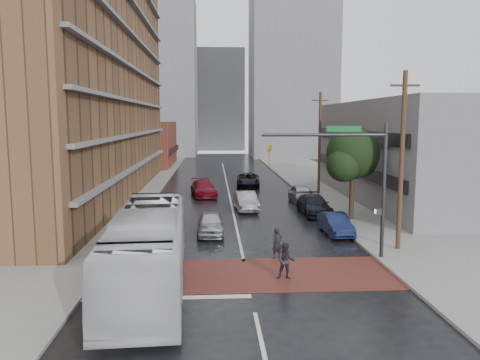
{
  "coord_description": "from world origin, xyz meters",
  "views": [
    {
      "loc": [
        -1.56,
        -21.07,
        7.38
      ],
      "look_at": [
        0.16,
        8.76,
        3.5
      ],
      "focal_mm": 35.0,
      "sensor_mm": 36.0,
      "label": 1
    }
  ],
  "objects": [
    {
      "name": "distant_tower_east",
      "position": [
        14.0,
        72.0,
        18.0
      ],
      "size": [
        16.0,
        14.0,
        36.0
      ],
      "primitive_type": "cube",
      "color": "slate",
      "rests_on": "ground"
    },
    {
      "name": "utility_pole_far",
      "position": [
        8.8,
        24.0,
        5.14
      ],
      "size": [
        1.6,
        0.26,
        10.0
      ],
      "color": "#473321",
      "rests_on": "ground"
    },
    {
      "name": "storefront_west",
      "position": [
        -12.0,
        54.0,
        3.5
      ],
      "size": [
        8.0,
        16.0,
        7.0
      ],
      "primitive_type": "cube",
      "color": "brown",
      "rests_on": "ground"
    },
    {
      "name": "car_parked_mid",
      "position": [
        6.3,
        14.5,
        0.74
      ],
      "size": [
        2.17,
        5.15,
        1.48
      ],
      "primitive_type": "imported",
      "rotation": [
        0.0,
        0.0,
        0.02
      ],
      "color": "black",
      "rests_on": "ground"
    },
    {
      "name": "car_travel_c",
      "position": [
        -2.51,
        23.71,
        0.77
      ],
      "size": [
        2.94,
        5.56,
        1.54
      ],
      "primitive_type": "imported",
      "rotation": [
        0.0,
        0.0,
        0.15
      ],
      "color": "maroon",
      "rests_on": "ground"
    },
    {
      "name": "utility_pole_near",
      "position": [
        8.8,
        4.0,
        5.14
      ],
      "size": [
        1.6,
        0.26,
        10.0
      ],
      "color": "#473321",
      "rests_on": "ground"
    },
    {
      "name": "ground",
      "position": [
        0.0,
        0.0,
        0.0
      ],
      "size": [
        160.0,
        160.0,
        0.0
      ],
      "primitive_type": "plane",
      "color": "black",
      "rests_on": "ground"
    },
    {
      "name": "distant_tower_center",
      "position": [
        0.0,
        95.0,
        12.0
      ],
      "size": [
        12.0,
        10.0,
        24.0
      ],
      "primitive_type": "cube",
      "color": "slate",
      "rests_on": "ground"
    },
    {
      "name": "pedestrian_b",
      "position": [
        1.77,
        -0.24,
        0.86
      ],
      "size": [
        0.93,
        0.77,
        1.72
      ],
      "primitive_type": "imported",
      "rotation": [
        0.0,
        0.0,
        -0.15
      ],
      "color": "#262025",
      "rests_on": "ground"
    },
    {
      "name": "apartment_block",
      "position": [
        -14.0,
        24.0,
        14.0
      ],
      "size": [
        10.0,
        44.0,
        28.0
      ],
      "primitive_type": "cube",
      "color": "brown",
      "rests_on": "ground"
    },
    {
      "name": "car_parked_near",
      "position": [
        6.3,
        8.06,
        0.68
      ],
      "size": [
        1.57,
        4.17,
        1.36
      ],
      "primitive_type": "imported",
      "rotation": [
        0.0,
        0.0,
        0.03
      ],
      "color": "#121B40",
      "rests_on": "ground"
    },
    {
      "name": "building_east",
      "position": [
        16.5,
        20.0,
        4.5
      ],
      "size": [
        11.0,
        26.0,
        9.0
      ],
      "primitive_type": "cube",
      "color": "slate",
      "rests_on": "ground"
    },
    {
      "name": "transit_bus",
      "position": [
        -4.42,
        -1.0,
        1.76
      ],
      "size": [
        3.63,
        12.75,
        3.51
      ],
      "primitive_type": "imported",
      "rotation": [
        0.0,
        0.0,
        0.05
      ],
      "color": "silver",
      "rests_on": "ground"
    },
    {
      "name": "street_tree",
      "position": [
        8.52,
        12.03,
        4.73
      ],
      "size": [
        4.2,
        4.1,
        6.9
      ],
      "color": "#332319",
      "rests_on": "ground"
    },
    {
      "name": "pedestrian_a",
      "position": [
        1.82,
        3.0,
        0.83
      ],
      "size": [
        0.71,
        0.6,
        1.66
      ],
      "primitive_type": "imported",
      "rotation": [
        0.0,
        0.0,
        0.39
      ],
      "color": "black",
      "rests_on": "ground"
    },
    {
      "name": "car_parked_far",
      "position": [
        6.3,
        19.58,
        0.8
      ],
      "size": [
        2.06,
        4.74,
        1.59
      ],
      "primitive_type": "imported",
      "rotation": [
        0.0,
        0.0,
        0.04
      ],
      "color": "#A6A8AD",
      "rests_on": "ground"
    },
    {
      "name": "sidewalk_west",
      "position": [
        -11.5,
        25.0,
        0.07
      ],
      "size": [
        9.0,
        90.0,
        0.15
      ],
      "primitive_type": "cube",
      "color": "gray",
      "rests_on": "ground"
    },
    {
      "name": "distant_tower_west",
      "position": [
        -14.0,
        78.0,
        16.0
      ],
      "size": [
        18.0,
        16.0,
        32.0
      ],
      "primitive_type": "cube",
      "color": "slate",
      "rests_on": "ground"
    },
    {
      "name": "car_travel_b",
      "position": [
        1.08,
        16.46,
        0.75
      ],
      "size": [
        1.95,
        4.69,
        1.51
      ],
      "primitive_type": "imported",
      "rotation": [
        0.0,
        0.0,
        0.08
      ],
      "color": "#9DA0A4",
      "rests_on": "ground"
    },
    {
      "name": "car_travel_a",
      "position": [
        -1.77,
        8.48,
        0.72
      ],
      "size": [
        1.71,
        4.26,
        1.45
      ],
      "primitive_type": "imported",
      "rotation": [
        0.0,
        0.0,
        0.0
      ],
      "color": "#AFB4B8",
      "rests_on": "ground"
    },
    {
      "name": "signal_mast",
      "position": [
        5.85,
        2.5,
        4.73
      ],
      "size": [
        6.5,
        0.3,
        7.2
      ],
      "color": "#2D2D33",
      "rests_on": "ground"
    },
    {
      "name": "crosswalk",
      "position": [
        0.0,
        0.5,
        0.01
      ],
      "size": [
        14.0,
        5.0,
        0.02
      ],
      "primitive_type": "cube",
      "color": "maroon",
      "rests_on": "ground"
    },
    {
      "name": "sidewalk_east",
      "position": [
        11.5,
        25.0,
        0.07
      ],
      "size": [
        9.0,
        90.0,
        0.15
      ],
      "primitive_type": "cube",
      "color": "gray",
      "rests_on": "ground"
    },
    {
      "name": "suv_travel",
      "position": [
        2.29,
        30.06,
        0.74
      ],
      "size": [
        2.83,
        5.48,
        1.48
      ],
      "primitive_type": "imported",
      "rotation": [
        0.0,
        0.0,
        -0.07
      ],
      "color": "black",
      "rests_on": "ground"
    }
  ]
}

